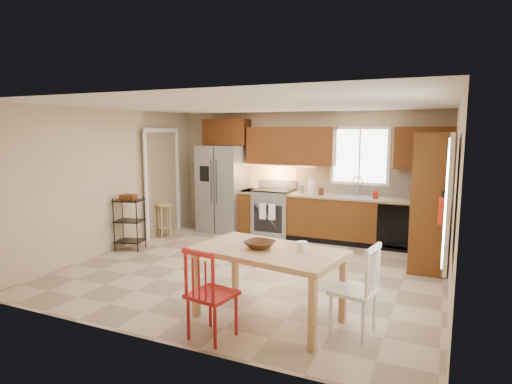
{
  "coord_description": "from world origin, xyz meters",
  "views": [
    {
      "loc": [
        2.65,
        -5.8,
        2.12
      ],
      "look_at": [
        -0.14,
        0.4,
        1.15
      ],
      "focal_mm": 30.0,
      "sensor_mm": 36.0,
      "label": 1
    }
  ],
  "objects_px": {
    "chair_white": "(354,289)",
    "bar_stool": "(164,220)",
    "pantry": "(430,201)",
    "refrigerator": "(223,188)",
    "range_stove": "(274,213)",
    "dining_table": "(268,285)",
    "fire_extinguisher": "(443,211)",
    "table_bowl": "(260,248)",
    "table_jar": "(302,248)",
    "chair_red": "(212,293)",
    "soap_bottle": "(376,194)",
    "utility_cart": "(130,224)"
  },
  "relations": [
    {
      "from": "chair_white",
      "to": "bar_stool",
      "type": "height_order",
      "value": "chair_white"
    },
    {
      "from": "pantry",
      "to": "refrigerator",
      "type": "bearing_deg",
      "value": 167.38
    },
    {
      "from": "range_stove",
      "to": "pantry",
      "type": "bearing_deg",
      "value": -18.29
    },
    {
      "from": "range_stove",
      "to": "bar_stool",
      "type": "height_order",
      "value": "range_stove"
    },
    {
      "from": "pantry",
      "to": "dining_table",
      "type": "distance_m",
      "value": 3.2
    },
    {
      "from": "fire_extinguisher",
      "to": "table_bowl",
      "type": "height_order",
      "value": "fire_extinguisher"
    },
    {
      "from": "chair_white",
      "to": "table_jar",
      "type": "bearing_deg",
      "value": 94.2
    },
    {
      "from": "pantry",
      "to": "bar_stool",
      "type": "distance_m",
      "value": 4.98
    },
    {
      "from": "chair_red",
      "to": "chair_white",
      "type": "distance_m",
      "value": 1.48
    },
    {
      "from": "soap_bottle",
      "to": "table_bowl",
      "type": "xyz_separation_m",
      "value": [
        -0.71,
        -3.62,
        -0.18
      ]
    },
    {
      "from": "refrigerator",
      "to": "chair_red",
      "type": "height_order",
      "value": "refrigerator"
    },
    {
      "from": "chair_red",
      "to": "refrigerator",
      "type": "bearing_deg",
      "value": 126.67
    },
    {
      "from": "refrigerator",
      "to": "soap_bottle",
      "type": "xyz_separation_m",
      "value": [
        3.18,
        -0.02,
        0.09
      ]
    },
    {
      "from": "soap_bottle",
      "to": "table_bowl",
      "type": "distance_m",
      "value": 3.7
    },
    {
      "from": "refrigerator",
      "to": "bar_stool",
      "type": "distance_m",
      "value": 1.4
    },
    {
      "from": "chair_white",
      "to": "bar_stool",
      "type": "xyz_separation_m",
      "value": [
        -4.32,
        2.6,
        -0.14
      ]
    },
    {
      "from": "soap_bottle",
      "to": "fire_extinguisher",
      "type": "bearing_deg",
      "value": -59.47
    },
    {
      "from": "soap_bottle",
      "to": "table_bowl",
      "type": "bearing_deg",
      "value": -101.07
    },
    {
      "from": "range_stove",
      "to": "table_jar",
      "type": "xyz_separation_m",
      "value": [
        1.78,
        -3.61,
        0.38
      ]
    },
    {
      "from": "chair_white",
      "to": "table_bowl",
      "type": "distance_m",
      "value": 1.1
    },
    {
      "from": "soap_bottle",
      "to": "dining_table",
      "type": "bearing_deg",
      "value": -99.5
    },
    {
      "from": "fire_extinguisher",
      "to": "chair_red",
      "type": "xyz_separation_m",
      "value": [
        -2.11,
        -2.32,
        -0.62
      ]
    },
    {
      "from": "bar_stool",
      "to": "fire_extinguisher",
      "type": "bearing_deg",
      "value": 8.78
    },
    {
      "from": "soap_bottle",
      "to": "bar_stool",
      "type": "relative_size",
      "value": 0.28
    },
    {
      "from": "range_stove",
      "to": "pantry",
      "type": "height_order",
      "value": "pantry"
    },
    {
      "from": "range_stove",
      "to": "bar_stool",
      "type": "xyz_separation_m",
      "value": [
        -1.95,
        -1.06,
        -0.12
      ]
    },
    {
      "from": "fire_extinguisher",
      "to": "table_jar",
      "type": "bearing_deg",
      "value": -131.63
    },
    {
      "from": "dining_table",
      "to": "table_bowl",
      "type": "bearing_deg",
      "value": -170.69
    },
    {
      "from": "range_stove",
      "to": "table_jar",
      "type": "height_order",
      "value": "range_stove"
    },
    {
      "from": "range_stove",
      "to": "soap_bottle",
      "type": "xyz_separation_m",
      "value": [
        2.03,
        -0.08,
        0.54
      ]
    },
    {
      "from": "fire_extinguisher",
      "to": "soap_bottle",
      "type": "bearing_deg",
      "value": 120.53
    },
    {
      "from": "range_stove",
      "to": "pantry",
      "type": "relative_size",
      "value": 0.44
    },
    {
      "from": "refrigerator",
      "to": "dining_table",
      "type": "distance_m",
      "value": 4.49
    },
    {
      "from": "soap_bottle",
      "to": "utility_cart",
      "type": "distance_m",
      "value": 4.48
    },
    {
      "from": "refrigerator",
      "to": "utility_cart",
      "type": "distance_m",
      "value": 2.22
    },
    {
      "from": "table_jar",
      "to": "utility_cart",
      "type": "xyz_separation_m",
      "value": [
        -3.73,
        1.52,
        -0.37
      ]
    },
    {
      "from": "chair_white",
      "to": "bar_stool",
      "type": "bearing_deg",
      "value": 68.27
    },
    {
      "from": "chair_white",
      "to": "utility_cart",
      "type": "height_order",
      "value": "chair_white"
    },
    {
      "from": "fire_extinguisher",
      "to": "chair_red",
      "type": "bearing_deg",
      "value": -132.19
    },
    {
      "from": "fire_extinguisher",
      "to": "dining_table",
      "type": "xyz_separation_m",
      "value": [
        -1.76,
        -1.67,
        -0.7
      ]
    },
    {
      "from": "refrigerator",
      "to": "chair_red",
      "type": "relative_size",
      "value": 1.88
    },
    {
      "from": "refrigerator",
      "to": "soap_bottle",
      "type": "height_order",
      "value": "refrigerator"
    },
    {
      "from": "range_stove",
      "to": "chair_red",
      "type": "height_order",
      "value": "chair_red"
    },
    {
      "from": "pantry",
      "to": "bar_stool",
      "type": "xyz_separation_m",
      "value": [
        -4.93,
        -0.07,
        -0.71
      ]
    },
    {
      "from": "fire_extinguisher",
      "to": "dining_table",
      "type": "distance_m",
      "value": 2.52
    },
    {
      "from": "pantry",
      "to": "range_stove",
      "type": "bearing_deg",
      "value": 161.71
    },
    {
      "from": "chair_red",
      "to": "utility_cart",
      "type": "xyz_separation_m",
      "value": [
        -3.02,
        2.28,
        -0.01
      ]
    },
    {
      "from": "range_stove",
      "to": "soap_bottle",
      "type": "relative_size",
      "value": 4.82
    },
    {
      "from": "dining_table",
      "to": "table_jar",
      "type": "height_order",
      "value": "table_jar"
    },
    {
      "from": "fire_extinguisher",
      "to": "bar_stool",
      "type": "height_order",
      "value": "fire_extinguisher"
    }
  ]
}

